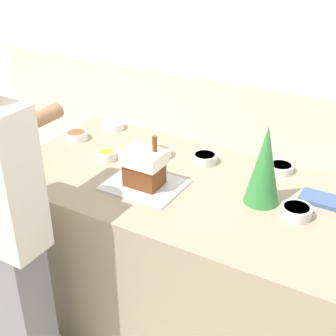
{
  "coord_description": "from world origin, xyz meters",
  "views": [
    {
      "loc": [
        0.98,
        -1.81,
        2.08
      ],
      "look_at": [
        -0.06,
        0.0,
        0.96
      ],
      "focal_mm": 50.0,
      "sensor_mm": 36.0,
      "label": 1
    }
  ],
  "objects_px": {
    "decorative_tree": "(265,165)",
    "person": "(0,230)",
    "candy_bowl_near_tray_right": "(296,211)",
    "candy_bowl_near_tray_left": "(281,167)",
    "baking_tray": "(145,185)",
    "candy_bowl_behind_tray": "(205,158)",
    "candy_bowl_front_corner": "(113,125)",
    "candy_bowl_far_right": "(107,155)",
    "gingerbread_house": "(144,167)",
    "candy_bowl_center_rear": "(76,135)",
    "cookbook": "(326,201)",
    "candy_bowl_beside_tree": "(160,152)"
  },
  "relations": [
    {
      "from": "candy_bowl_center_rear",
      "to": "candy_bowl_behind_tray",
      "type": "relative_size",
      "value": 0.99
    },
    {
      "from": "candy_bowl_behind_tray",
      "to": "decorative_tree",
      "type": "bearing_deg",
      "value": -29.56
    },
    {
      "from": "candy_bowl_near_tray_right",
      "to": "cookbook",
      "type": "xyz_separation_m",
      "value": [
        0.09,
        0.18,
        -0.02
      ]
    },
    {
      "from": "decorative_tree",
      "to": "candy_bowl_far_right",
      "type": "distance_m",
      "value": 0.9
    },
    {
      "from": "candy_bowl_front_corner",
      "to": "candy_bowl_center_rear",
      "type": "xyz_separation_m",
      "value": [
        -0.1,
        -0.24,
        0.0
      ]
    },
    {
      "from": "candy_bowl_center_rear",
      "to": "candy_bowl_near_tray_left",
      "type": "bearing_deg",
      "value": 10.5
    },
    {
      "from": "baking_tray",
      "to": "candy_bowl_near_tray_left",
      "type": "height_order",
      "value": "candy_bowl_near_tray_left"
    },
    {
      "from": "baking_tray",
      "to": "candy_bowl_behind_tray",
      "type": "relative_size",
      "value": 2.78
    },
    {
      "from": "candy_bowl_behind_tray",
      "to": "person",
      "type": "bearing_deg",
      "value": -117.81
    },
    {
      "from": "candy_bowl_center_rear",
      "to": "candy_bowl_beside_tree",
      "type": "relative_size",
      "value": 1.01
    },
    {
      "from": "candy_bowl_behind_tray",
      "to": "person",
      "type": "relative_size",
      "value": 0.08
    },
    {
      "from": "candy_bowl_far_right",
      "to": "candy_bowl_center_rear",
      "type": "height_order",
      "value": "candy_bowl_far_right"
    },
    {
      "from": "decorative_tree",
      "to": "candy_bowl_beside_tree",
      "type": "relative_size",
      "value": 2.9
    },
    {
      "from": "candy_bowl_center_rear",
      "to": "baking_tray",
      "type": "bearing_deg",
      "value": -22.06
    },
    {
      "from": "baking_tray",
      "to": "gingerbread_house",
      "type": "relative_size",
      "value": 1.43
    },
    {
      "from": "candy_bowl_behind_tray",
      "to": "cookbook",
      "type": "distance_m",
      "value": 0.68
    },
    {
      "from": "candy_bowl_near_tray_right",
      "to": "candy_bowl_near_tray_left",
      "type": "relative_size",
      "value": 1.04
    },
    {
      "from": "candy_bowl_far_right",
      "to": "gingerbread_house",
      "type": "bearing_deg",
      "value": -22.45
    },
    {
      "from": "decorative_tree",
      "to": "candy_bowl_behind_tray",
      "type": "bearing_deg",
      "value": 150.44
    },
    {
      "from": "candy_bowl_far_right",
      "to": "candy_bowl_center_rear",
      "type": "distance_m",
      "value": 0.35
    },
    {
      "from": "gingerbread_house",
      "to": "candy_bowl_far_right",
      "type": "bearing_deg",
      "value": 157.55
    },
    {
      "from": "candy_bowl_near_tray_left",
      "to": "candy_bowl_beside_tree",
      "type": "distance_m",
      "value": 0.66
    },
    {
      "from": "gingerbread_house",
      "to": "candy_bowl_near_tray_right",
      "type": "relative_size",
      "value": 1.88
    },
    {
      "from": "gingerbread_house",
      "to": "candy_bowl_front_corner",
      "type": "bearing_deg",
      "value": 137.86
    },
    {
      "from": "candy_bowl_near_tray_left",
      "to": "person",
      "type": "xyz_separation_m",
      "value": [
        -0.91,
        -1.09,
        -0.05
      ]
    },
    {
      "from": "candy_bowl_far_right",
      "to": "candy_bowl_front_corner",
      "type": "relative_size",
      "value": 0.77
    },
    {
      "from": "gingerbread_house",
      "to": "cookbook",
      "type": "relative_size",
      "value": 1.12
    },
    {
      "from": "candy_bowl_behind_tray",
      "to": "candy_bowl_beside_tree",
      "type": "bearing_deg",
      "value": -166.73
    },
    {
      "from": "candy_bowl_front_corner",
      "to": "candy_bowl_behind_tray",
      "type": "relative_size",
      "value": 1.02
    },
    {
      "from": "cookbook",
      "to": "person",
      "type": "relative_size",
      "value": 0.14
    },
    {
      "from": "candy_bowl_near_tray_right",
      "to": "candy_bowl_far_right",
      "type": "distance_m",
      "value": 1.07
    },
    {
      "from": "decorative_tree",
      "to": "person",
      "type": "bearing_deg",
      "value": -140.97
    },
    {
      "from": "baking_tray",
      "to": "decorative_tree",
      "type": "bearing_deg",
      "value": 15.24
    },
    {
      "from": "baking_tray",
      "to": "cookbook",
      "type": "xyz_separation_m",
      "value": [
        0.82,
        0.29,
        0.01
      ]
    },
    {
      "from": "baking_tray",
      "to": "gingerbread_house",
      "type": "height_order",
      "value": "gingerbread_house"
    },
    {
      "from": "candy_bowl_beside_tree",
      "to": "cookbook",
      "type": "height_order",
      "value": "candy_bowl_beside_tree"
    },
    {
      "from": "candy_bowl_front_corner",
      "to": "decorative_tree",
      "type": "bearing_deg",
      "value": -17.85
    },
    {
      "from": "candy_bowl_front_corner",
      "to": "candy_bowl_beside_tree",
      "type": "bearing_deg",
      "value": -22.28
    },
    {
      "from": "gingerbread_house",
      "to": "candy_bowl_near_tray_left",
      "type": "bearing_deg",
      "value": 42.27
    },
    {
      "from": "candy_bowl_behind_tray",
      "to": "cookbook",
      "type": "height_order",
      "value": "candy_bowl_behind_tray"
    },
    {
      "from": "candy_bowl_far_right",
      "to": "candy_bowl_beside_tree",
      "type": "distance_m",
      "value": 0.29
    },
    {
      "from": "candy_bowl_far_right",
      "to": "candy_bowl_near_tray_left",
      "type": "xyz_separation_m",
      "value": [
        0.87,
        0.35,
        -0.01
      ]
    },
    {
      "from": "candy_bowl_center_rear",
      "to": "cookbook",
      "type": "relative_size",
      "value": 0.57
    },
    {
      "from": "candy_bowl_center_rear",
      "to": "person",
      "type": "distance_m",
      "value": 0.91
    },
    {
      "from": "baking_tray",
      "to": "candy_bowl_beside_tree",
      "type": "xyz_separation_m",
      "value": [
        -0.11,
        0.32,
        0.02
      ]
    },
    {
      "from": "candy_bowl_near_tray_left",
      "to": "candy_bowl_beside_tree",
      "type": "bearing_deg",
      "value": -165.54
    },
    {
      "from": "baking_tray",
      "to": "candy_bowl_near_tray_right",
      "type": "distance_m",
      "value": 0.74
    },
    {
      "from": "candy_bowl_far_right",
      "to": "person",
      "type": "relative_size",
      "value": 0.06
    },
    {
      "from": "gingerbread_house",
      "to": "candy_bowl_behind_tray",
      "type": "bearing_deg",
      "value": 69.17
    },
    {
      "from": "candy_bowl_near_tray_right",
      "to": "person",
      "type": "bearing_deg",
      "value": -147.23
    }
  ]
}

